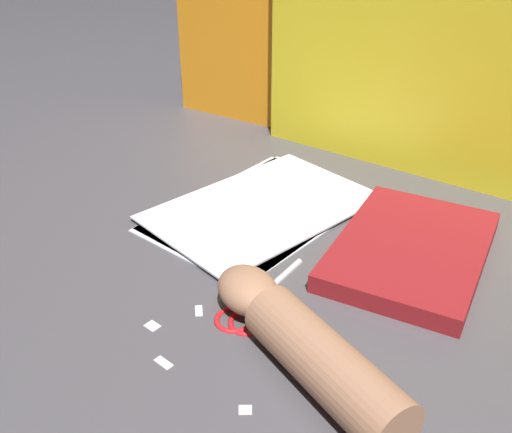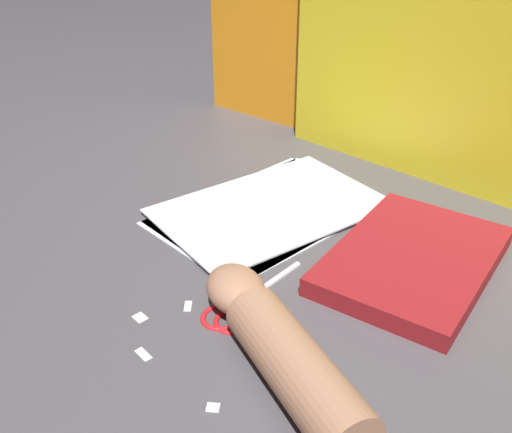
{
  "view_description": "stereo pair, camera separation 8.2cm",
  "coord_description": "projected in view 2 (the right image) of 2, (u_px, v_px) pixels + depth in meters",
  "views": [
    {
      "loc": [
        0.51,
        -0.52,
        0.47
      ],
      "look_at": [
        0.03,
        0.0,
        0.06
      ],
      "focal_mm": 42.0,
      "sensor_mm": 36.0,
      "label": 1
    },
    {
      "loc": [
        0.56,
        -0.47,
        0.47
      ],
      "look_at": [
        0.03,
        0.0,
        0.06
      ],
      "focal_mm": 42.0,
      "sensor_mm": 36.0,
      "label": 2
    }
  ],
  "objects": [
    {
      "name": "paper_stack",
      "position": [
        270.0,
        209.0,
        0.95
      ],
      "size": [
        0.26,
        0.37,
        0.01
      ],
      "color": "white",
      "rests_on": "ground_plane"
    },
    {
      "name": "book_closed",
      "position": [
        413.0,
        260.0,
        0.81
      ],
      "size": [
        0.26,
        0.32,
        0.03
      ],
      "color": "maroon",
      "rests_on": "ground_plane"
    },
    {
      "name": "hand_forearm",
      "position": [
        280.0,
        347.0,
        0.64
      ],
      "size": [
        0.31,
        0.14,
        0.07
      ],
      "color": "#A87556",
      "rests_on": "ground_plane"
    },
    {
      "name": "paper_scrap_side",
      "position": [
        213.0,
        407.0,
        0.6
      ],
      "size": [
        0.02,
        0.02,
        0.0
      ],
      "color": "white",
      "rests_on": "ground_plane"
    },
    {
      "name": "ground_plane",
      "position": [
        241.0,
        244.0,
        0.87
      ],
      "size": [
        6.0,
        6.0,
        0.0
      ],
      "primitive_type": "plane",
      "color": "#4C494F"
    },
    {
      "name": "paper_scrap_near",
      "position": [
        140.0,
        317.0,
        0.73
      ],
      "size": [
        0.02,
        0.01,
        0.0
      ],
      "color": "white",
      "rests_on": "ground_plane"
    },
    {
      "name": "paper_scrap_mid",
      "position": [
        143.0,
        354.0,
        0.67
      ],
      "size": [
        0.02,
        0.01,
        0.0
      ],
      "color": "white",
      "rests_on": "ground_plane"
    },
    {
      "name": "backdrop_panel_left",
      "position": [
        336.0,
        28.0,
        1.11
      ],
      "size": [
        0.61,
        0.13,
        0.43
      ],
      "color": "orange",
      "rests_on": "ground_plane"
    },
    {
      "name": "backdrop_panel_center",
      "position": [
        511.0,
        96.0,
        0.9
      ],
      "size": [
        0.8,
        0.11,
        0.35
      ],
      "color": "yellow",
      "rests_on": "ground_plane"
    },
    {
      "name": "scissors",
      "position": [
        238.0,
        302.0,
        0.75
      ],
      "size": [
        0.14,
        0.18,
        0.01
      ],
      "color": "silver",
      "rests_on": "ground_plane"
    },
    {
      "name": "paper_scrap_far",
      "position": [
        188.0,
        306.0,
        0.75
      ],
      "size": [
        0.02,
        0.02,
        0.0
      ],
      "color": "white",
      "rests_on": "ground_plane"
    }
  ]
}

